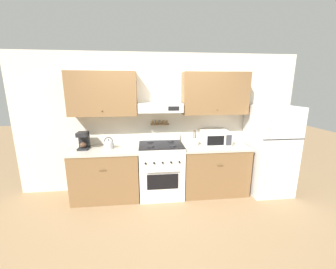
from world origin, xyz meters
name	(u,v)px	position (x,y,z in m)	size (l,w,h in m)	color
ground_plane	(163,203)	(0.00, 0.00, 0.00)	(16.00, 16.00, 0.00)	#937551
wall_back	(160,114)	(0.01, 0.61, 1.47)	(5.20, 0.46, 2.55)	beige
counter_left	(107,174)	(-0.97, 0.33, 0.45)	(1.16, 0.65, 0.90)	brown
counter_right	(214,169)	(0.99, 0.33, 0.45)	(1.20, 0.65, 0.90)	brown
stove_range	(161,170)	(0.00, 0.32, 0.49)	(0.77, 0.67, 1.07)	white
refrigerator	(269,150)	(2.02, 0.27, 0.81)	(0.74, 0.76, 1.63)	white
tea_kettle	(109,144)	(-0.91, 0.39, 0.98)	(0.22, 0.17, 0.20)	#B7B7BC
coffee_maker	(83,140)	(-1.34, 0.42, 1.05)	(0.17, 0.22, 0.30)	black
microwave	(215,138)	(1.02, 0.41, 1.03)	(0.50, 0.40, 0.26)	white
utensil_crock	(195,142)	(0.62, 0.39, 0.98)	(0.13, 0.13, 0.29)	silver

